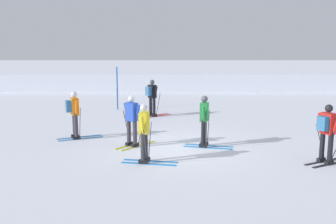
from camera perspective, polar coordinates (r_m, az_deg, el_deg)
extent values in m
plane|color=silver|center=(13.03, 1.89, -5.17)|extent=(120.00, 120.00, 0.00)
cube|color=silver|center=(31.76, 0.87, 5.07)|extent=(80.00, 9.94, 1.23)
cube|color=#237AC6|center=(13.33, 6.05, -4.83)|extent=(1.57, 0.47, 0.02)
cube|color=#237AC6|center=(13.06, 5.87, -5.14)|extent=(1.57, 0.47, 0.02)
cube|color=black|center=(13.33, 5.41, -4.55)|extent=(0.28, 0.18, 0.10)
cube|color=black|center=(13.07, 5.22, -4.85)|extent=(0.28, 0.18, 0.10)
cylinder|color=black|center=(13.22, 5.45, -2.56)|extent=(0.14, 0.14, 0.85)
cylinder|color=black|center=(12.95, 5.26, -2.82)|extent=(0.14, 0.14, 0.85)
cube|color=#23843D|center=(12.96, 5.40, 0.01)|extent=(0.32, 0.43, 0.60)
cylinder|color=#23843D|center=(13.21, 5.65, 0.14)|extent=(0.15, 0.27, 0.55)
cylinder|color=#23843D|center=(12.72, 5.31, -0.25)|extent=(0.15, 0.27, 0.55)
sphere|color=#4C4C56|center=(12.89, 5.43, 1.89)|extent=(0.22, 0.22, 0.22)
cylinder|color=#38383D|center=(13.37, 5.99, -2.30)|extent=(0.11, 0.37, 1.15)
cylinder|color=#38383D|center=(12.76, 5.58, -2.90)|extent=(0.11, 0.37, 1.15)
cube|color=gold|center=(13.45, -5.02, -4.67)|extent=(1.09, 1.29, 0.02)
cube|color=gold|center=(13.26, -4.16, -4.88)|extent=(1.09, 1.29, 0.02)
cube|color=black|center=(13.33, -5.48, -4.55)|extent=(0.26, 0.28, 0.10)
cube|color=black|center=(13.14, -4.61, -4.75)|extent=(0.26, 0.28, 0.10)
cylinder|color=#38333D|center=(13.22, -5.51, -2.56)|extent=(0.14, 0.14, 0.85)
cylinder|color=#38333D|center=(13.03, -4.64, -2.73)|extent=(0.14, 0.14, 0.85)
cube|color=#284CB7|center=(13.00, -5.12, 0.04)|extent=(0.45, 0.43, 0.60)
cylinder|color=#284CB7|center=(13.19, -5.83, 0.12)|extent=(0.25, 0.23, 0.55)
cylinder|color=#284CB7|center=(12.84, -4.27, -0.13)|extent=(0.25, 0.23, 0.55)
sphere|color=silver|center=(12.93, -5.15, 1.92)|extent=(0.22, 0.22, 0.22)
cylinder|color=#38383D|center=(13.42, -5.78, -2.27)|extent=(0.28, 0.24, 1.15)
cylinder|color=#38383D|center=(12.96, -3.73, -2.68)|extent=(0.28, 0.24, 1.15)
cube|color=red|center=(18.61, -1.98, -0.48)|extent=(1.33, 1.03, 0.02)
cube|color=red|center=(18.38, -1.48, -0.61)|extent=(1.33, 1.03, 0.02)
cube|color=black|center=(18.51, -2.36, -0.34)|extent=(0.28, 0.25, 0.10)
cube|color=black|center=(18.29, -1.86, -0.47)|extent=(0.28, 0.25, 0.10)
cylinder|color=black|center=(18.43, -2.37, 1.11)|extent=(0.14, 0.14, 0.85)
cylinder|color=black|center=(18.20, -1.87, 1.00)|extent=(0.14, 0.14, 0.85)
cube|color=black|center=(18.23, -2.14, 2.99)|extent=(0.42, 0.45, 0.60)
cylinder|color=black|center=(18.45, -2.52, 3.04)|extent=(0.23, 0.26, 0.55)
cylinder|color=black|center=(18.04, -1.63, 2.88)|extent=(0.23, 0.26, 0.55)
sphere|color=#4C4C56|center=(18.18, -2.14, 4.34)|extent=(0.22, 0.22, 0.22)
cylinder|color=#38383D|center=(18.64, -2.44, 1.25)|extent=(0.23, 0.30, 1.13)
cylinder|color=#38383D|center=(18.11, -1.28, 1.00)|extent=(0.23, 0.30, 1.13)
cube|color=teal|center=(18.11, -2.68, 3.00)|extent=(0.31, 0.33, 0.40)
cube|color=black|center=(12.47, 21.77, -6.58)|extent=(1.45, 0.85, 0.02)
cube|color=black|center=(12.30, 22.78, -6.88)|extent=(1.45, 0.85, 0.02)
cube|color=black|center=(12.34, 21.34, -6.44)|extent=(0.29, 0.23, 0.10)
cube|color=black|center=(12.17, 22.35, -6.73)|extent=(0.29, 0.23, 0.10)
cylinder|color=black|center=(12.22, 21.49, -4.30)|extent=(0.14, 0.14, 0.85)
cylinder|color=black|center=(12.05, 22.50, -4.57)|extent=(0.14, 0.14, 0.85)
cube|color=red|center=(12.00, 22.19, -1.54)|extent=(0.39, 0.45, 0.60)
cylinder|color=red|center=(12.17, 21.34, -1.38)|extent=(0.20, 0.27, 0.55)
sphere|color=black|center=(11.92, 22.33, 0.49)|extent=(0.22, 0.22, 0.22)
cylinder|color=#38383D|center=(12.38, 21.28, -4.18)|extent=(0.23, 0.40, 1.06)
cube|color=teal|center=(11.83, 21.55, -1.55)|extent=(0.29, 0.33, 0.40)
cube|color=#237AC6|center=(14.77, -12.52, -3.53)|extent=(1.49, 0.75, 0.02)
cube|color=#237AC6|center=(14.50, -12.29, -3.78)|extent=(1.49, 0.75, 0.02)
cube|color=black|center=(14.73, -13.10, -3.36)|extent=(0.29, 0.22, 0.10)
cube|color=black|center=(14.46, -12.88, -3.60)|extent=(0.29, 0.22, 0.10)
cylinder|color=#38333D|center=(14.62, -13.18, -1.55)|extent=(0.14, 0.14, 0.85)
cylinder|color=#38333D|center=(14.36, -12.96, -1.76)|extent=(0.14, 0.14, 0.85)
cube|color=orange|center=(14.38, -13.17, 0.79)|extent=(0.38, 0.45, 0.60)
cylinder|color=orange|center=(14.63, -13.28, 0.89)|extent=(0.19, 0.27, 0.55)
cylinder|color=orange|center=(14.14, -12.89, 0.59)|extent=(0.19, 0.27, 0.55)
sphere|color=silver|center=(14.32, -13.24, 2.49)|extent=(0.22, 0.22, 0.22)
cylinder|color=#38383D|center=(14.82, -12.95, -1.18)|extent=(0.16, 0.31, 1.20)
cylinder|color=#38383D|center=(14.18, -12.41, -1.67)|extent=(0.16, 0.31, 1.20)
cube|color=teal|center=(14.34, -13.99, 0.81)|extent=(0.28, 0.33, 0.40)
cube|color=#237AC6|center=(11.61, -2.38, -7.06)|extent=(1.59, 0.38, 0.02)
cube|color=#237AC6|center=(11.35, -2.70, -7.47)|extent=(1.59, 0.38, 0.02)
cube|color=black|center=(11.63, -3.11, -6.73)|extent=(0.28, 0.17, 0.10)
cube|color=black|center=(11.37, -3.44, -7.14)|extent=(0.28, 0.17, 0.10)
cylinder|color=#2D2D33|center=(11.50, -3.13, -4.47)|extent=(0.14, 0.14, 0.85)
cylinder|color=#2D2D33|center=(11.23, -3.47, -4.82)|extent=(0.14, 0.14, 0.85)
cube|color=yellow|center=(11.22, -3.33, -1.56)|extent=(0.30, 0.42, 0.60)
cylinder|color=yellow|center=(11.46, -2.93, -1.37)|extent=(0.13, 0.27, 0.55)
cylinder|color=yellow|center=(10.98, -3.54, -1.89)|extent=(0.13, 0.27, 0.55)
sphere|color=silver|center=(11.14, -3.35, 0.61)|extent=(0.22, 0.22, 0.22)
cylinder|color=#38383D|center=(11.60, -2.49, -4.32)|extent=(0.11, 0.45, 1.10)
cylinder|color=#38383D|center=(11.09, -3.13, -5.02)|extent=(0.11, 0.45, 1.10)
cylinder|color=#1E56AD|center=(20.30, -7.17, 3.42)|extent=(0.06, 0.06, 2.17)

